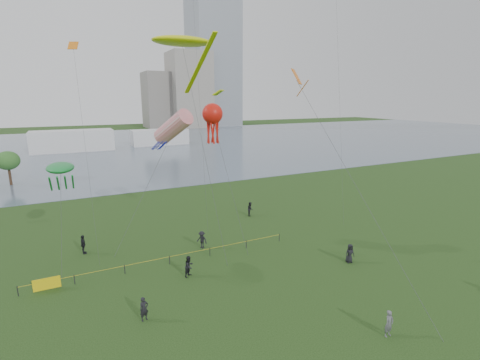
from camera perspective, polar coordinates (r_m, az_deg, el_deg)
name	(u,v)px	position (r m, az deg, el deg)	size (l,w,h in m)	color
ground_plane	(305,324)	(26.03, 10.62, -22.22)	(400.00, 400.00, 0.00)	black
lake	(115,146)	(118.35, -19.83, 5.22)	(400.00, 120.00, 0.08)	slate
tower	(212,11)	(204.39, -4.57, 25.96)	(24.00, 24.00, 120.00)	gray
building_mid	(189,90)	(188.25, -8.30, 14.36)	(20.00, 20.00, 38.00)	gray
building_low	(160,100)	(190.11, -12.94, 12.65)	(16.00, 18.00, 28.00)	slate
pavilion_left	(73,141)	(112.30, -25.74, 5.83)	(22.00, 8.00, 6.00)	silver
pavilion_right	(160,137)	(118.50, -13.04, 6.88)	(18.00, 7.00, 5.00)	silver
fence	(99,273)	(32.78, -22.17, -13.97)	(24.07, 0.07, 1.05)	black
kite_flyer	(389,324)	(25.99, 23.26, -20.83)	(0.66, 0.43, 1.80)	#595A60
spectator_a	(189,266)	(31.10, -8.34, -13.82)	(0.90, 0.70, 1.86)	black
spectator_b	(202,240)	(36.26, -6.29, -9.71)	(1.17, 0.67, 1.82)	black
spectator_c	(83,245)	(38.08, -24.33, -9.62)	(1.13, 0.47, 1.94)	black
spectator_d	(350,253)	(34.70, 17.57, -11.40)	(0.88, 0.57, 1.79)	black
spectator_f	(144,309)	(26.37, -15.47, -19.72)	(0.63, 0.42, 1.73)	black
spectator_g	(250,209)	(45.56, 1.70, -4.76)	(0.89, 0.69, 1.83)	black
kite_stingray	(182,42)	(33.24, -9.42, 21.46)	(5.42, 10.17, 20.33)	#3F3F42
kite_windsock	(173,127)	(35.57, -10.91, 8.50)	(8.47, 5.05, 14.10)	#3F3F42
kite_creature	(60,168)	(33.37, -27.41, 1.74)	(2.22, 4.49, 9.63)	#3F3F42
kite_octopus	(213,115)	(34.70, -4.53, 10.63)	(2.78, 5.37, 14.55)	#3F3F42
kite_delta	(302,87)	(30.81, 10.20, 14.78)	(2.70, 15.10, 17.48)	#3F3F42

